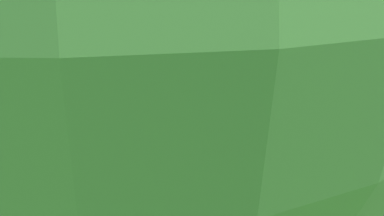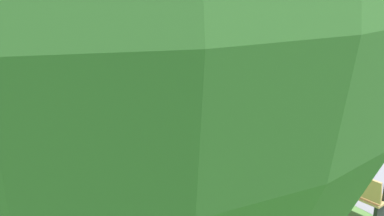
{
  "view_description": "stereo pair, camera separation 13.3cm",
  "coord_description": "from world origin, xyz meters",
  "px_view_note": "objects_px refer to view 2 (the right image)",
  "views": [
    {
      "loc": [
        8.49,
        -6.4,
        4.12
      ],
      "look_at": [
        0.0,
        -0.49,
        0.8
      ],
      "focal_mm": 42.49,
      "sensor_mm": 36.0,
      "label": 1
    },
    {
      "loc": [
        8.57,
        -6.29,
        4.12
      ],
      "look_at": [
        0.0,
        -0.49,
        0.8
      ],
      "focal_mm": 42.49,
      "sensor_mm": 36.0,
      "label": 2
    }
  ],
  "objects_px": {
    "bench_5": "(332,182)",
    "trash_bin": "(33,52)",
    "person_seated": "(129,79)",
    "bench_0": "(45,59)",
    "bench_4": "(241,134)",
    "bench_3": "(176,104)",
    "lamp_post": "(113,7)",
    "bench_2": "(125,84)",
    "tree_0": "(96,9)",
    "bench_1": "(83,70)"
  },
  "relations": [
    {
      "from": "bench_5",
      "to": "trash_bin",
      "type": "distance_m",
      "value": 15.31
    },
    {
      "from": "person_seated",
      "to": "trash_bin",
      "type": "distance_m",
      "value": 7.26
    },
    {
      "from": "bench_0",
      "to": "bench_4",
      "type": "height_order",
      "value": "same"
    },
    {
      "from": "bench_3",
      "to": "lamp_post",
      "type": "xyz_separation_m",
      "value": [
        -6.67,
        1.34,
        2.01
      ]
    },
    {
      "from": "bench_0",
      "to": "bench_4",
      "type": "bearing_deg",
      "value": 19.86
    },
    {
      "from": "bench_2",
      "to": "tree_0",
      "type": "relative_size",
      "value": 0.36
    },
    {
      "from": "bench_3",
      "to": "bench_5",
      "type": "xyz_separation_m",
      "value": [
        5.39,
        -0.19,
        0.0
      ]
    },
    {
      "from": "bench_2",
      "to": "trash_bin",
      "type": "height_order",
      "value": "bench_2"
    },
    {
      "from": "bench_1",
      "to": "lamp_post",
      "type": "height_order",
      "value": "lamp_post"
    },
    {
      "from": "bench_2",
      "to": "bench_4",
      "type": "relative_size",
      "value": 1.01
    },
    {
      "from": "lamp_post",
      "to": "trash_bin",
      "type": "relative_size",
      "value": 4.01
    },
    {
      "from": "bench_3",
      "to": "trash_bin",
      "type": "bearing_deg",
      "value": -172.01
    },
    {
      "from": "bench_4",
      "to": "lamp_post",
      "type": "distance_m",
      "value": 9.68
    },
    {
      "from": "bench_2",
      "to": "tree_0",
      "type": "distance_m",
      "value": 12.39
    },
    {
      "from": "bench_0",
      "to": "bench_4",
      "type": "xyz_separation_m",
      "value": [
        10.71,
        1.11,
        0.0
      ]
    },
    {
      "from": "bench_0",
      "to": "lamp_post",
      "type": "bearing_deg",
      "value": 75.33
    },
    {
      "from": "bench_1",
      "to": "tree_0",
      "type": "height_order",
      "value": "tree_0"
    },
    {
      "from": "bench_2",
      "to": "tree_0",
      "type": "height_order",
      "value": "tree_0"
    },
    {
      "from": "bench_2",
      "to": "bench_5",
      "type": "xyz_separation_m",
      "value": [
        8.09,
        0.0,
        0.0
      ]
    },
    {
      "from": "bench_2",
      "to": "bench_1",
      "type": "bearing_deg",
      "value": -166.11
    },
    {
      "from": "lamp_post",
      "to": "person_seated",
      "type": "bearing_deg",
      "value": -19.11
    },
    {
      "from": "bench_1",
      "to": "tree_0",
      "type": "distance_m",
      "value": 14.63
    },
    {
      "from": "bench_2",
      "to": "trash_bin",
      "type": "xyz_separation_m",
      "value": [
        -7.2,
        -0.85,
        -0.04
      ]
    },
    {
      "from": "tree_0",
      "to": "bench_4",
      "type": "bearing_deg",
      "value": 134.41
    },
    {
      "from": "bench_0",
      "to": "lamp_post",
      "type": "xyz_separation_m",
      "value": [
        1.33,
        2.45,
        2.01
      ]
    },
    {
      "from": "bench_3",
      "to": "bench_4",
      "type": "distance_m",
      "value": 2.7
    },
    {
      "from": "bench_1",
      "to": "bench_3",
      "type": "xyz_separation_m",
      "value": [
        5.37,
        0.56,
        0.0
      ]
    },
    {
      "from": "bench_5",
      "to": "bench_2",
      "type": "bearing_deg",
      "value": 174.04
    },
    {
      "from": "bench_0",
      "to": "bench_1",
      "type": "xyz_separation_m",
      "value": [
        2.64,
        0.56,
        0.0
      ]
    },
    {
      "from": "tree_0",
      "to": "bench_0",
      "type": "bearing_deg",
      "value": 164.98
    },
    {
      "from": "bench_2",
      "to": "bench_3",
      "type": "bearing_deg",
      "value": 9.93
    },
    {
      "from": "bench_0",
      "to": "bench_4",
      "type": "distance_m",
      "value": 10.76
    },
    {
      "from": "tree_0",
      "to": "lamp_post",
      "type": "bearing_deg",
      "value": 155.31
    },
    {
      "from": "bench_1",
      "to": "bench_5",
      "type": "xyz_separation_m",
      "value": [
        10.76,
        0.37,
        0.0
      ]
    },
    {
      "from": "tree_0",
      "to": "bench_3",
      "type": "bearing_deg",
      "value": 145.93
    },
    {
      "from": "tree_0",
      "to": "lamp_post",
      "type": "distance_m",
      "value": 16.21
    },
    {
      "from": "bench_4",
      "to": "bench_5",
      "type": "bearing_deg",
      "value": -5.95
    },
    {
      "from": "bench_4",
      "to": "bench_3",
      "type": "bearing_deg",
      "value": 178.01
    },
    {
      "from": "bench_2",
      "to": "bench_5",
      "type": "bearing_deg",
      "value": 5.96
    },
    {
      "from": "tree_0",
      "to": "trash_bin",
      "type": "relative_size",
      "value": 6.09
    },
    {
      "from": "bench_4",
      "to": "tree_0",
      "type": "bearing_deg",
      "value": -47.58
    },
    {
      "from": "bench_1",
      "to": "lamp_post",
      "type": "xyz_separation_m",
      "value": [
        -1.31,
        1.89,
        2.01
      ]
    },
    {
      "from": "bench_4",
      "to": "trash_bin",
      "type": "distance_m",
      "value": 12.64
    },
    {
      "from": "bench_3",
      "to": "lamp_post",
      "type": "relative_size",
      "value": 0.54
    },
    {
      "from": "bench_2",
      "to": "bench_3",
      "type": "distance_m",
      "value": 2.7
    },
    {
      "from": "bench_5",
      "to": "tree_0",
      "type": "height_order",
      "value": "tree_0"
    },
    {
      "from": "bench_1",
      "to": "trash_bin",
      "type": "relative_size",
      "value": 2.22
    },
    {
      "from": "bench_5",
      "to": "person_seated",
      "type": "xyz_separation_m",
      "value": [
        -8.09,
        0.15,
        0.16
      ]
    },
    {
      "from": "bench_4",
      "to": "tree_0",
      "type": "distance_m",
      "value": 8.32
    },
    {
      "from": "person_seated",
      "to": "trash_bin",
      "type": "xyz_separation_m",
      "value": [
        -7.19,
        -1.0,
        -0.2
      ]
    }
  ]
}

